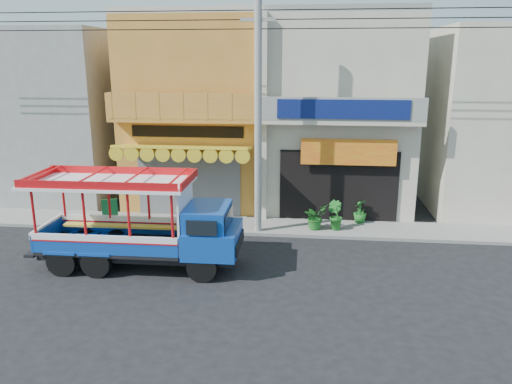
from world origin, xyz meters
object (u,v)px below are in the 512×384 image
(green_sign, at_px, (110,212))
(potted_plant_b, at_px, (335,215))
(songthaew_truck, at_px, (152,224))
(potted_plant_a, at_px, (315,217))
(utility_pole, at_px, (262,97))
(potted_plant_c, at_px, (360,211))

(green_sign, relative_size, potted_plant_b, 0.85)
(potted_plant_b, bearing_deg, songthaew_truck, 82.94)
(green_sign, bearing_deg, potted_plant_a, 0.39)
(utility_pole, xyz_separation_m, songthaew_truck, (-3.03, -3.52, -3.59))
(green_sign, bearing_deg, utility_pole, -3.64)
(utility_pole, distance_m, potted_plant_c, 5.97)
(utility_pole, distance_m, potted_plant_b, 5.16)
(potted_plant_c, bearing_deg, songthaew_truck, -19.19)
(green_sign, bearing_deg, potted_plant_b, 0.58)
(songthaew_truck, relative_size, potted_plant_c, 7.06)
(potted_plant_a, distance_m, potted_plant_b, 0.74)
(green_sign, distance_m, potted_plant_a, 8.00)
(songthaew_truck, xyz_separation_m, green_sign, (-3.00, 3.91, -0.93))
(utility_pole, relative_size, potted_plant_b, 25.78)
(potted_plant_a, xyz_separation_m, potted_plant_c, (1.75, 0.96, -0.02))
(green_sign, xyz_separation_m, potted_plant_a, (8.00, 0.05, 0.09))
(potted_plant_a, height_order, potted_plant_b, potted_plant_b)
(green_sign, bearing_deg, potted_plant_c, 5.95)
(utility_pole, relative_size, green_sign, 30.41)
(potted_plant_b, height_order, potted_plant_c, potted_plant_b)
(potted_plant_c, bearing_deg, potted_plant_b, -12.95)
(green_sign, height_order, potted_plant_a, potted_plant_a)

